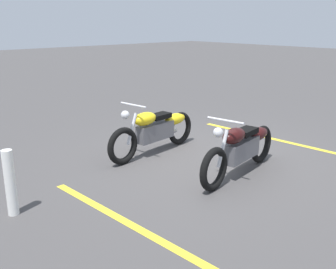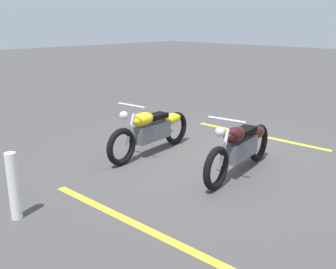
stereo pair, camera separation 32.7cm
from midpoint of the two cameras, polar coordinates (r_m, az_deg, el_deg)
ground_plane at (r=7.31m, az=4.20°, el=-3.36°), size 60.00×60.00×0.00m
motorcycle_bright_foreground at (r=7.43m, az=-3.52°, el=0.71°), size 2.23×0.64×1.04m
motorcycle_dark_foreground at (r=6.53m, az=9.15°, el=-1.66°), size 2.22×0.70×1.04m
bollard_post at (r=5.40m, az=-23.13°, el=-6.94°), size 0.14×0.14×0.89m
parking_stripe_near at (r=8.85m, az=11.99°, el=-0.15°), size 0.27×3.20×0.01m
parking_stripe_mid at (r=5.09m, az=-6.99°, el=-12.61°), size 0.27×3.20×0.01m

